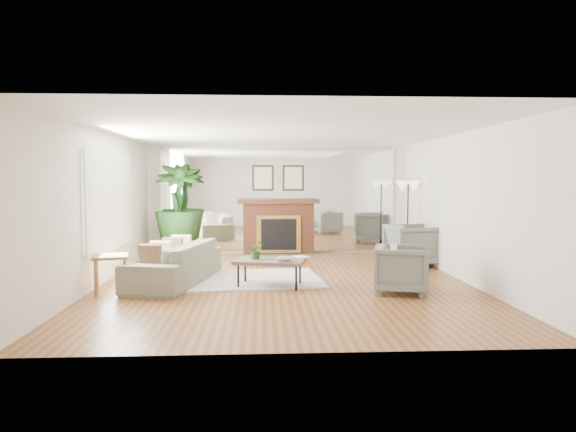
{
  "coord_description": "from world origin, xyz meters",
  "views": [
    {
      "loc": [
        -0.38,
        -8.42,
        1.7
      ],
      "look_at": [
        0.08,
        0.6,
        1.07
      ],
      "focal_mm": 32.0,
      "sensor_mm": 36.0,
      "label": 1
    }
  ],
  "objects": [
    {
      "name": "potted_ficus",
      "position": [
        -2.25,
        3.02,
        1.11
      ],
      "size": [
        1.12,
        1.12,
        2.07
      ],
      "color": "black",
      "rests_on": "ground"
    },
    {
      "name": "coffee_table",
      "position": [
        -0.26,
        -0.33,
        0.4
      ],
      "size": [
        1.21,
        0.85,
        0.44
      ],
      "rotation": [
        0.0,
        0.0,
        -0.21
      ],
      "color": "#5F544B",
      "rests_on": "ground"
    },
    {
      "name": "floor_lamp",
      "position": [
        2.7,
        2.23,
        1.44
      ],
      "size": [
        0.55,
        0.31,
        1.69
      ],
      "color": "black",
      "rests_on": "ground"
    },
    {
      "name": "wall_back",
      "position": [
        0.0,
        3.49,
        1.25
      ],
      "size": [
        6.0,
        0.02,
        2.5
      ],
      "primitive_type": "cube",
      "color": "silver",
      "rests_on": "ground"
    },
    {
      "name": "armchair_back",
      "position": [
        2.6,
        1.53,
        0.42
      ],
      "size": [
        1.03,
        1.01,
        0.83
      ],
      "primitive_type": "imported",
      "rotation": [
        0.0,
        0.0,
        1.71
      ],
      "color": "slate",
      "rests_on": "ground"
    },
    {
      "name": "fruit_bowl",
      "position": [
        -0.04,
        -0.5,
        0.47
      ],
      "size": [
        0.3,
        0.3,
        0.06
      ],
      "primitive_type": "imported",
      "rotation": [
        0.0,
        0.0,
        -0.31
      ],
      "color": "brown",
      "rests_on": "coffee_table"
    },
    {
      "name": "side_table",
      "position": [
        -2.65,
        -0.7,
        0.49
      ],
      "size": [
        0.62,
        0.62,
        0.58
      ],
      "rotation": [
        0.0,
        0.0,
        0.25
      ],
      "color": "brown",
      "rests_on": "ground"
    },
    {
      "name": "tabletop_plant",
      "position": [
        -0.47,
        -0.27,
        0.59
      ],
      "size": [
        0.3,
        0.28,
        0.3
      ],
      "primitive_type": "imported",
      "rotation": [
        0.0,
        0.0,
        -0.18
      ],
      "color": "#255820",
      "rests_on": "coffee_table"
    },
    {
      "name": "fireplace",
      "position": [
        0.0,
        3.26,
        0.66
      ],
      "size": [
        1.85,
        0.83,
        2.05
      ],
      "color": "brown",
      "rests_on": "ground"
    },
    {
      "name": "window_panel",
      "position": [
        -2.96,
        0.4,
        1.35
      ],
      "size": [
        0.04,
        2.4,
        1.5
      ],
      "primitive_type": "cube",
      "color": "#B2E09E",
      "rests_on": "wall_left"
    },
    {
      "name": "armchair_front",
      "position": [
        1.72,
        -0.86,
        0.36
      ],
      "size": [
        0.96,
        0.95,
        0.72
      ],
      "primitive_type": "imported",
      "rotation": [
        0.0,
        0.0,
        1.31
      ],
      "color": "slate",
      "rests_on": "ground"
    },
    {
      "name": "wall_right",
      "position": [
        2.99,
        0.0,
        1.25
      ],
      "size": [
        0.02,
        7.0,
        2.5
      ],
      "primitive_type": "cube",
      "color": "silver",
      "rests_on": "ground"
    },
    {
      "name": "mirror_panel",
      "position": [
        0.0,
        3.47,
        1.25
      ],
      "size": [
        5.4,
        0.04,
        2.4
      ],
      "primitive_type": "cube",
      "color": "silver",
      "rests_on": "wall_back"
    },
    {
      "name": "area_rug",
      "position": [
        -0.66,
        0.25,
        0.01
      ],
      "size": [
        2.69,
        2.04,
        0.03
      ],
      "primitive_type": "cube",
      "rotation": [
        0.0,
        0.0,
        0.1
      ],
      "color": "silver",
      "rests_on": "ground"
    },
    {
      "name": "book",
      "position": [
        0.17,
        -0.22,
        0.45
      ],
      "size": [
        0.29,
        0.33,
        0.02
      ],
      "primitive_type": "imported",
      "rotation": [
        0.0,
        0.0,
        0.46
      ],
      "color": "brown",
      "rests_on": "coffee_table"
    },
    {
      "name": "ground",
      "position": [
        0.0,
        0.0,
        0.0
      ],
      "size": [
        7.0,
        7.0,
        0.0
      ],
      "primitive_type": "plane",
      "color": "brown",
      "rests_on": "ground"
    },
    {
      "name": "wall_left",
      "position": [
        -2.99,
        0.0,
        1.25
      ],
      "size": [
        0.02,
        7.0,
        2.5
      ],
      "primitive_type": "cube",
      "color": "silver",
      "rests_on": "ground"
    },
    {
      "name": "sofa",
      "position": [
        -1.82,
        0.02,
        0.34
      ],
      "size": [
        1.36,
        2.44,
        0.67
      ],
      "primitive_type": "imported",
      "rotation": [
        0.0,
        0.0,
        -1.78
      ],
      "color": "gray",
      "rests_on": "ground"
    }
  ]
}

